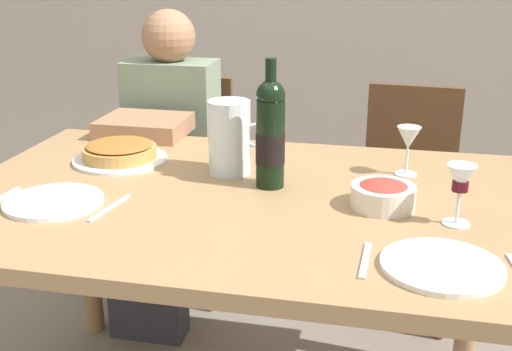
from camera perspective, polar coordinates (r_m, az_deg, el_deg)
The scene contains 15 objects.
dining_table at distance 1.69m, azimuth -1.64°, elevation -4.60°, with size 1.50×1.00×0.76m.
wine_bottle at distance 1.67m, azimuth 1.30°, elevation 3.75°, with size 0.08×0.08×0.34m.
water_pitcher at distance 1.79m, azimuth -2.36°, elevation 3.06°, with size 0.17×0.12×0.21m.
baked_tart at distance 1.95m, azimuth -12.11°, elevation 2.05°, with size 0.28×0.28×0.06m.
salad_bowl at distance 1.59m, azimuth 11.32°, elevation -1.64°, with size 0.16×0.16×0.07m.
wine_glass_left_diner at distance 1.51m, azimuth 17.87°, elevation -0.54°, with size 0.07×0.07×0.14m.
wine_glass_right_diner at distance 1.82m, azimuth 13.51°, elevation 3.10°, with size 0.07×0.07×0.14m.
dinner_plate_left_setting at distance 1.67m, azimuth -17.68°, elevation -2.25°, with size 0.25×0.25×0.01m, color silver.
dinner_plate_right_setting at distance 1.33m, azimuth 16.32°, elevation -7.79°, with size 0.24×0.24×0.01m, color white.
fork_left_setting at distance 1.75m, azimuth -21.96°, elevation -1.91°, with size 0.16×0.01×0.01m, color silver.
knife_left_setting at distance 1.60m, azimuth -12.99°, elevation -2.84°, with size 0.18×0.01×0.01m, color silver.
spoon_right_setting at distance 1.32m, azimuth 9.78°, elevation -7.49°, with size 0.16×0.01×0.01m, color silver.
chair_left at distance 2.67m, azimuth -6.42°, elevation 0.50°, with size 0.40×0.40×0.87m.
diner_left at distance 2.42m, azimuth -8.29°, elevation 1.41°, with size 0.34×0.50×1.16m.
chair_right at distance 2.54m, azimuth 13.39°, elevation -0.88°, with size 0.43×0.43×0.87m.
Camera 1 is at (0.38, -1.50, 1.35)m, focal length 44.61 mm.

